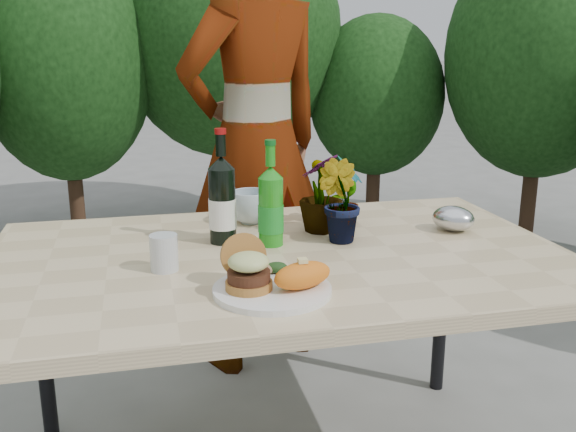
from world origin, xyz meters
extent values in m
cube|color=#CFB78A|center=(0.00, 0.00, 0.73)|extent=(1.60, 1.00, 0.04)
cylinder|color=black|center=(-0.72, 0.42, 0.35)|extent=(0.05, 0.05, 0.71)
cylinder|color=black|center=(0.72, 0.42, 0.35)|extent=(0.05, 0.05, 0.71)
cylinder|color=#382316|center=(-0.80, 2.80, 0.21)|extent=(0.10, 0.10, 0.42)
ellipsoid|color=#1F4E1A|center=(-0.80, 2.80, 1.20)|extent=(1.13, 1.13, 1.57)
cylinder|color=#382316|center=(0.30, 3.00, 0.25)|extent=(0.10, 0.10, 0.50)
ellipsoid|color=#1F4E1A|center=(0.30, 3.00, 1.37)|extent=(1.58, 1.58, 1.74)
cylinder|color=#382316|center=(1.30, 2.70, 0.19)|extent=(0.10, 0.10, 0.38)
ellipsoid|color=#1F4E1A|center=(1.30, 2.70, 0.95)|extent=(0.96, 0.96, 1.13)
cylinder|color=#382316|center=(2.20, 2.10, 0.22)|extent=(0.10, 0.10, 0.44)
ellipsoid|color=#1F4E1A|center=(2.20, 2.10, 1.24)|extent=(1.25, 1.25, 1.59)
cylinder|color=white|center=(-0.08, -0.28, 0.76)|extent=(0.28, 0.28, 0.01)
cylinder|color=#B7722D|center=(-0.14, -0.28, 0.78)|extent=(0.11, 0.11, 0.02)
cylinder|color=#472314|center=(-0.14, -0.28, 0.80)|extent=(0.10, 0.10, 0.02)
ellipsoid|color=beige|center=(-0.14, -0.28, 0.83)|extent=(0.10, 0.10, 0.04)
cylinder|color=#B7722D|center=(-0.14, -0.20, 0.82)|extent=(0.11, 0.06, 0.11)
ellipsoid|color=orange|center=(-0.02, -0.30, 0.80)|extent=(0.17, 0.12, 0.06)
ellipsoid|color=olive|center=(-0.08, -0.19, 0.78)|extent=(0.04, 0.04, 0.02)
ellipsoid|color=#193814|center=(-0.05, -0.18, 0.78)|extent=(0.06, 0.04, 0.03)
cylinder|color=black|center=(-0.14, 0.14, 0.86)|extent=(0.08, 0.08, 0.22)
cylinder|color=white|center=(-0.14, 0.14, 0.84)|extent=(0.08, 0.08, 0.09)
cone|color=black|center=(-0.14, 0.14, 0.99)|extent=(0.08, 0.08, 0.04)
cylinder|color=black|center=(-0.14, 0.14, 1.04)|extent=(0.03, 0.03, 0.06)
cylinder|color=maroon|center=(-0.14, 0.14, 1.08)|extent=(0.03, 0.03, 0.02)
cylinder|color=#1D8818|center=(-0.01, 0.09, 0.85)|extent=(0.07, 0.07, 0.20)
cylinder|color=#198C26|center=(-0.01, 0.09, 0.83)|extent=(0.07, 0.07, 0.08)
cone|color=#1D8818|center=(-0.01, 0.09, 0.96)|extent=(0.07, 0.07, 0.03)
cylinder|color=#1D8818|center=(-0.01, 0.09, 1.01)|extent=(0.03, 0.03, 0.06)
cylinder|color=#0C5919|center=(-0.01, 0.09, 1.05)|extent=(0.03, 0.03, 0.01)
cylinder|color=silver|center=(-0.32, -0.06, 0.80)|extent=(0.07, 0.07, 0.09)
imported|color=#24571E|center=(0.28, 0.25, 0.86)|extent=(0.13, 0.14, 0.22)
imported|color=#1E531C|center=(0.19, 0.08, 0.87)|extent=(0.16, 0.17, 0.24)
imported|color=#26581E|center=(0.17, 0.19, 0.87)|extent=(0.19, 0.19, 0.24)
imported|color=silver|center=(-0.03, 0.33, 0.80)|extent=(0.15, 0.15, 0.11)
ellipsoid|color=silver|center=(0.57, 0.10, 0.79)|extent=(0.17, 0.17, 0.08)
imported|color=#9D624E|center=(0.09, 0.84, 0.92)|extent=(0.80, 0.68, 1.85)
camera|label=1|loc=(-0.37, -1.65, 1.32)|focal=40.00mm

